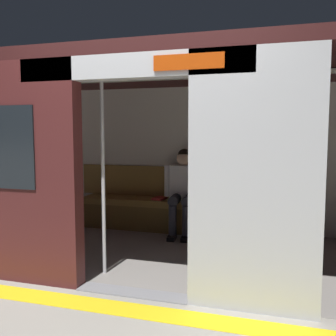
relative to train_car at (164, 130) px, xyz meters
The scene contains 8 objects.
ground_plane 1.84m from the train_car, 93.53° to the left, with size 60.00×60.00×0.00m, color gray.
platform_edge_strip 2.04m from the train_car, 92.80° to the left, with size 8.00×0.24×0.01m, color yellow.
train_car is the anchor object (origin of this frame).
bench_seat 1.45m from the train_car, 94.25° to the right, with size 3.19×0.44×0.45m.
person_seated 1.18m from the train_car, 90.32° to the right, with size 0.55×0.70×1.17m.
handbag 1.43m from the train_car, 116.53° to the right, with size 0.26×0.15×0.17m.
book 1.42m from the train_car, 69.49° to the right, with size 0.15×0.22×0.03m, color #B22D2D.
grab_pole_door 0.97m from the train_car, 64.08° to the left, with size 0.04×0.04×2.03m, color silver.
Camera 1 is at (-1.21, 3.00, 1.42)m, focal length 40.64 mm.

